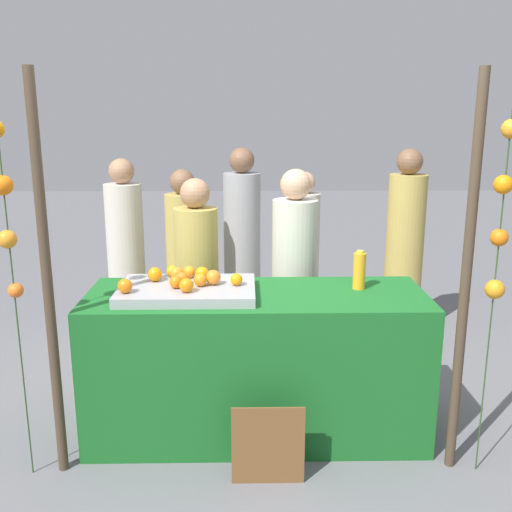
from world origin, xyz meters
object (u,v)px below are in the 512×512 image
Objects in this scene: vendor_right at (294,287)px; stall_counter at (256,363)px; juice_bottle at (359,271)px; vendor_left at (197,293)px; orange_0 at (200,280)px; chalkboard_sign at (268,446)px; orange_1 at (202,274)px.

stall_counter is at bearing -112.94° from vendor_right.
juice_bottle is 0.16× the size of vendor_left.
chalkboard_sign is (0.39, -0.51, -0.80)m from orange_0.
chalkboard_sign is (0.05, -0.55, -0.24)m from stall_counter.
orange_1 reaches higher than chalkboard_sign.
orange_1 is at bearing 121.35° from chalkboard_sign.
orange_1 is 0.98m from juice_bottle.
vendor_right is (0.29, 0.68, 0.29)m from stall_counter.
orange_0 is at bearing 127.42° from chalkboard_sign.
stall_counter is 0.80m from vendor_right.
stall_counter is 1.34× the size of vendor_left.
stall_counter reaches higher than chalkboard_sign.
vendor_right is at bearing 2.79° from vendor_left.
orange_1 is at bearing -179.76° from juice_bottle.
chalkboard_sign is at bearing -100.80° from vendor_right.
juice_bottle is 0.15× the size of vendor_right.
orange_1 is 0.06× the size of vendor_left.
orange_0 is 0.31× the size of juice_bottle.
stall_counter is 0.82m from vendor_left.
orange_0 reaches higher than stall_counter.
vendor_right reaches higher than orange_0.
stall_counter is at bearing 95.53° from chalkboard_sign.
stall_counter is 0.66m from orange_0.
vendor_left is (-0.42, 0.65, 0.26)m from stall_counter.
chalkboard_sign is 0.30× the size of vendor_left.
chalkboard_sign is at bearing -132.60° from juice_bottle.
juice_bottle is at bearing 7.54° from orange_0.
orange_0 is at bearing -173.47° from stall_counter.
orange_0 is 0.13m from orange_1.
orange_0 is at bearing -83.47° from vendor_left.
orange_1 is 0.35× the size of juice_bottle.
orange_0 is at bearing -131.03° from vendor_right.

